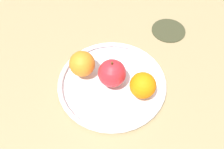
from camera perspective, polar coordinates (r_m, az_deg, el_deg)
ground_plane at (r=70.45cm, az=0.00°, el=-3.28°), size 120.48×120.48×4.00cm
fruit_bowl at (r=68.03cm, az=0.00°, el=-1.94°), size 28.28×28.28×1.80cm
apple at (r=64.46cm, az=-0.53°, el=0.33°), size 7.08×7.08×7.88cm
orange_center at (r=66.93cm, az=-6.55°, el=2.35°), size 6.70×6.70×6.70cm
orange_front_right at (r=63.11cm, az=6.75°, el=-2.37°), size 6.51×6.51×6.51cm
ambient_coaster at (r=83.58cm, az=12.28°, el=9.48°), size 10.37×10.37×0.60cm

